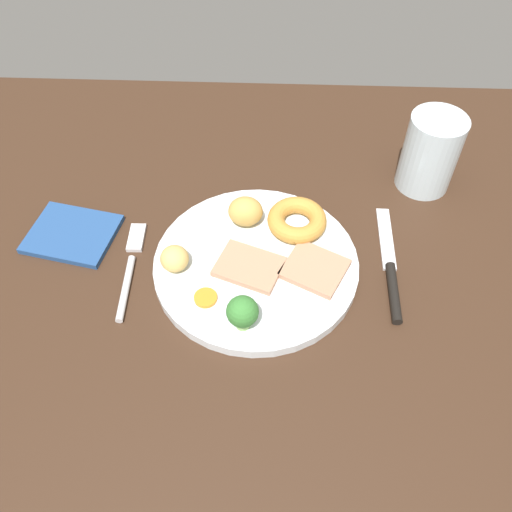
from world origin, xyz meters
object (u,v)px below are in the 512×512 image
at_px(roast_potato_left, 174,259).
at_px(folded_napkin, 72,234).
at_px(fork, 130,266).
at_px(water_glass, 430,153).
at_px(yorkshire_pudding, 297,220).
at_px(knife, 391,271).
at_px(meat_slice_under, 315,270).
at_px(meat_slice_main, 249,268).
at_px(roast_potato_right, 245,211).
at_px(dinner_plate, 256,265).
at_px(broccoli_floret, 242,312).
at_px(carrot_coin_front, 206,298).

bearing_deg(roast_potato_left, folded_napkin, 158.77).
bearing_deg(fork, folded_napkin, 58.31).
xyz_separation_m(water_glass, folded_napkin, (-0.48, -0.12, -0.05)).
relative_size(yorkshire_pudding, knife, 0.42).
bearing_deg(yorkshire_pudding, roast_potato_left, -153.61).
xyz_separation_m(meat_slice_under, yorkshire_pudding, (-0.02, 0.08, 0.01)).
height_order(meat_slice_main, roast_potato_right, roast_potato_right).
xyz_separation_m(knife, folded_napkin, (-0.41, 0.05, -0.00)).
relative_size(meat_slice_under, roast_potato_right, 1.57).
distance_m(yorkshire_pudding, knife, 0.13).
distance_m(roast_potato_left, folded_napkin, 0.16).
bearing_deg(fork, water_glass, -67.57).
height_order(water_glass, folded_napkin, water_glass).
height_order(dinner_plate, fork, dinner_plate).
distance_m(meat_slice_under, roast_potato_left, 0.17).
distance_m(meat_slice_main, yorkshire_pudding, 0.10).
bearing_deg(broccoli_floret, meat_slice_under, 43.40).
relative_size(meat_slice_main, roast_potato_right, 1.72).
height_order(roast_potato_left, folded_napkin, roast_potato_left).
height_order(roast_potato_right, carrot_coin_front, roast_potato_right).
relative_size(knife, folded_napkin, 1.68).
height_order(dinner_plate, broccoli_floret, broccoli_floret).
xyz_separation_m(yorkshire_pudding, broccoli_floret, (-0.06, -0.15, 0.02)).
bearing_deg(folded_napkin, carrot_coin_front, -28.85).
bearing_deg(water_glass, folded_napkin, -165.66).
bearing_deg(fork, broccoli_floret, -122.12).
bearing_deg(yorkshire_pudding, meat_slice_main, -128.01).
bearing_deg(roast_potato_left, carrot_coin_front, -48.32).
distance_m(meat_slice_main, roast_potato_right, 0.08).
distance_m(meat_slice_under, folded_napkin, 0.32).
bearing_deg(yorkshire_pudding, folded_napkin, -176.68).
distance_m(knife, folded_napkin, 0.42).
bearing_deg(dinner_plate, knife, -0.77).
xyz_separation_m(carrot_coin_front, knife, (0.22, 0.06, -0.01)).
relative_size(meat_slice_main, knife, 0.42).
distance_m(yorkshire_pudding, carrot_coin_front, 0.16).
relative_size(dinner_plate, meat_slice_main, 3.28).
bearing_deg(fork, roast_potato_right, -64.40).
height_order(dinner_plate, carrot_coin_front, carrot_coin_front).
relative_size(meat_slice_main, folded_napkin, 0.71).
height_order(broccoli_floret, knife, broccoli_floret).
bearing_deg(fork, carrot_coin_front, -119.04).
distance_m(broccoli_floret, knife, 0.20).
relative_size(roast_potato_left, roast_potato_right, 0.80).
relative_size(meat_slice_under, folded_napkin, 0.64).
xyz_separation_m(roast_potato_left, fork, (-0.06, 0.01, -0.03)).
xyz_separation_m(dinner_plate, roast_potato_left, (-0.10, -0.01, 0.02)).
relative_size(carrot_coin_front, water_glass, 0.25).
bearing_deg(carrot_coin_front, meat_slice_main, 42.96).
xyz_separation_m(meat_slice_main, carrot_coin_front, (-0.05, -0.05, -0.00)).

